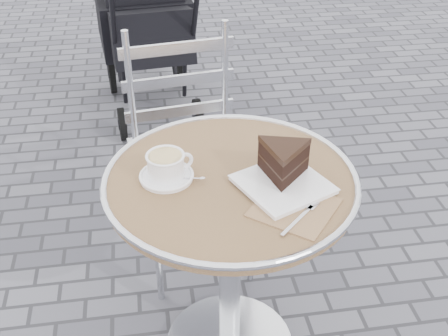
{
  "coord_description": "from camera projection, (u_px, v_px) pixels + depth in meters",
  "views": [
    {
      "loc": [
        -0.21,
        -1.26,
        1.63
      ],
      "look_at": [
        -0.02,
        -0.02,
        0.78
      ],
      "focal_mm": 45.0,
      "sensor_mm": 36.0,
      "label": 1
    }
  ],
  "objects": [
    {
      "name": "cafe_table",
      "position": [
        230.0,
        223.0,
        1.65
      ],
      "size": [
        0.72,
        0.72,
        0.74
      ],
      "color": "silver",
      "rests_on": "ground"
    },
    {
      "name": "cake_plate_set",
      "position": [
        284.0,
        166.0,
        1.51
      ],
      "size": [
        0.29,
        0.37,
        0.12
      ],
      "rotation": [
        0.0,
        0.0,
        0.41
      ],
      "color": "#906A4F",
      "rests_on": "cafe_table"
    },
    {
      "name": "bistro_chair",
      "position": [
        185.0,
        125.0,
        2.1
      ],
      "size": [
        0.48,
        0.48,
        0.94
      ],
      "rotation": [
        0.0,
        0.0,
        0.13
      ],
      "color": "silver",
      "rests_on": "ground"
    },
    {
      "name": "cappuccino_set",
      "position": [
        167.0,
        168.0,
        1.54
      ],
      "size": [
        0.17,
        0.15,
        0.08
      ],
      "rotation": [
        0.0,
        0.0,
        0.28
      ],
      "color": "white",
      "rests_on": "cafe_table"
    },
    {
      "name": "baby_stroller",
      "position": [
        146.0,
        31.0,
        3.22
      ],
      "size": [
        0.56,
        1.05,
        1.05
      ],
      "rotation": [
        0.0,
        0.0,
        0.1
      ],
      "color": "black",
      "rests_on": "ground"
    }
  ]
}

